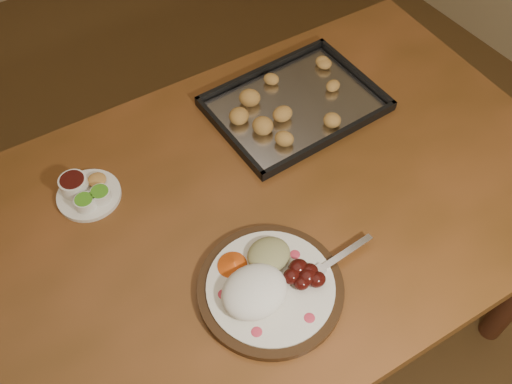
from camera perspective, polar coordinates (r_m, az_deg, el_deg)
ground at (r=1.99m, az=-9.91°, el=-12.04°), size 4.00×4.00×0.00m
dining_table at (r=1.35m, az=-0.21°, el=-3.78°), size 1.56×1.00×0.75m
dinner_plate at (r=1.15m, az=1.13°, el=-9.27°), size 0.39×0.29×0.07m
condiment_saucer at (r=1.33m, az=-16.64°, el=0.01°), size 0.14×0.14×0.05m
baking_tray at (r=1.47m, az=3.94°, el=8.79°), size 0.41×0.31×0.04m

